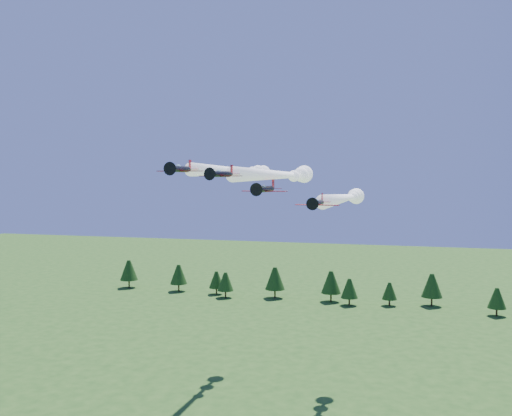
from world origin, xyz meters
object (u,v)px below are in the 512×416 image
(plane_right, at_px, (346,198))
(plane_slot, at_px, (265,189))
(plane_lead, at_px, (282,175))
(plane_left, at_px, (238,171))

(plane_right, xyz_separation_m, plane_slot, (-12.22, -19.65, 2.08))
(plane_lead, bearing_deg, plane_left, 138.96)
(plane_slot, bearing_deg, plane_lead, 83.69)
(plane_lead, distance_m, plane_slot, 7.45)
(plane_right, bearing_deg, plane_slot, -118.97)
(plane_left, relative_size, plane_right, 1.19)
(plane_right, relative_size, plane_slot, 5.28)
(plane_left, xyz_separation_m, plane_slot, (12.77, -24.17, -3.59))
(plane_left, distance_m, plane_slot, 27.57)
(plane_left, height_order, plane_right, plane_left)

